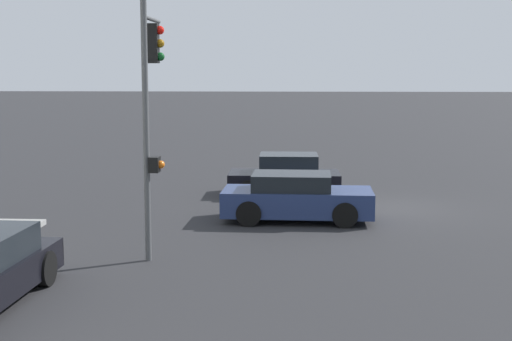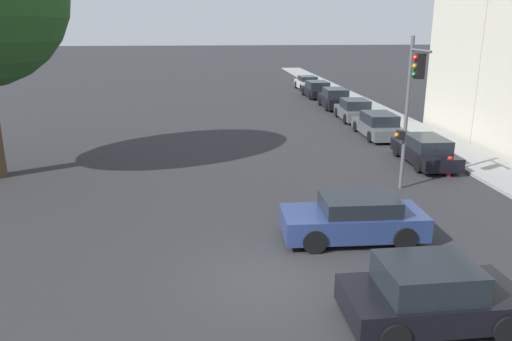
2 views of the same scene
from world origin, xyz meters
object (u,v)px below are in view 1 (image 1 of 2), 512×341
(crossing_car_1, at_px, (286,176))
(traffic_signal, at_px, (151,93))
(fire_hydrant, at_px, (9,252))
(crossing_car_0, at_px, (296,198))

(crossing_car_1, bearing_deg, traffic_signal, 70.65)
(traffic_signal, height_order, fire_hydrant, traffic_signal)
(crossing_car_0, xyz_separation_m, fire_hydrant, (6.02, 6.01, -0.18))
(crossing_car_0, distance_m, crossing_car_1, 4.53)
(traffic_signal, bearing_deg, fire_hydrant, -147.65)
(traffic_signal, distance_m, crossing_car_0, 6.24)
(traffic_signal, distance_m, crossing_car_1, 9.78)
(traffic_signal, height_order, crossing_car_0, traffic_signal)
(crossing_car_0, distance_m, fire_hydrant, 8.51)
(crossing_car_0, height_order, fire_hydrant, crossing_car_0)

